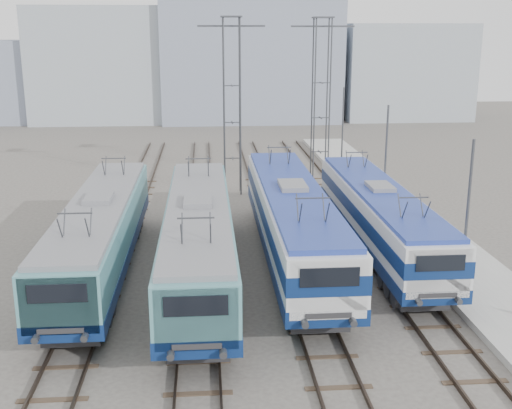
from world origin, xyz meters
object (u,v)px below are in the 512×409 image
object	(u,v)px
locomotive_far_left	(100,231)
mast_mid	(385,165)
locomotive_center_right	(293,218)
mast_front	(466,225)
mast_rear	(342,134)
catenary_tower_west	(232,98)
locomotive_center_left	(199,236)
catenary_tower_east	(321,95)
locomotive_far_right	(380,215)

from	to	relation	value
locomotive_far_left	mast_mid	bearing A→B (deg)	26.30
locomotive_center_right	mast_mid	xyz separation A→B (m)	(6.35, 6.72, 1.09)
mast_front	locomotive_center_right	bearing A→B (deg)	140.26
mast_rear	catenary_tower_west	bearing A→B (deg)	-155.06
locomotive_center_left	mast_rear	distance (m)	23.53
locomotive_center_right	catenary_tower_east	bearing A→B (deg)	75.74
mast_front	mast_rear	size ratio (longest dim) A/B	1.00
locomotive_far_right	catenary_tower_west	bearing A→B (deg)	115.99
mast_mid	mast_rear	xyz separation A→B (m)	(0.00, 12.00, 0.00)
catenary_tower_east	mast_rear	xyz separation A→B (m)	(2.10, 2.00, -3.14)
locomotive_center_left	locomotive_far_right	size ratio (longest dim) A/B	1.07
catenary_tower_west	mast_front	distance (m)	22.00
locomotive_far_right	locomotive_center_right	bearing A→B (deg)	-169.01
locomotive_far_left	catenary_tower_west	world-z (taller)	catenary_tower_west
mast_front	mast_mid	xyz separation A→B (m)	(0.00, 12.00, 0.00)
locomotive_center_left	locomotive_center_right	xyz separation A→B (m)	(4.50, 2.13, 0.12)
locomotive_center_right	mast_mid	size ratio (longest dim) A/B	2.70
mast_front	mast_rear	distance (m)	24.00
locomotive_far_left	catenary_tower_west	xyz separation A→B (m)	(6.75, 15.59, 4.42)
locomotive_center_left	mast_front	bearing A→B (deg)	-16.20
locomotive_center_right	locomotive_center_left	bearing A→B (deg)	-154.70
locomotive_far_left	mast_front	bearing A→B (deg)	-16.04
mast_mid	locomotive_far_left	bearing A→B (deg)	-153.70
locomotive_far_left	locomotive_far_right	world-z (taller)	locomotive_far_left
locomotive_center_left	catenary_tower_east	world-z (taller)	catenary_tower_east
locomotive_far_left	locomotive_center_left	bearing A→B (deg)	-15.64
mast_front	catenary_tower_west	bearing A→B (deg)	113.27
locomotive_center_left	mast_rear	bearing A→B (deg)	62.50
locomotive_center_left	locomotive_far_right	bearing A→B (deg)	18.44
locomotive_center_right	mast_rear	distance (m)	19.80
catenary_tower_west	catenary_tower_east	bearing A→B (deg)	17.10
locomotive_far_left	catenary_tower_west	distance (m)	17.55
locomotive_far_left	mast_rear	bearing A→B (deg)	51.92
locomotive_center_left	catenary_tower_east	size ratio (longest dim) A/B	1.53
locomotive_far_left	locomotive_center_left	world-z (taller)	locomotive_center_left
locomotive_far_right	catenary_tower_west	distance (m)	16.03
locomotive_center_left	catenary_tower_west	distance (m)	17.55
locomotive_far_right	mast_front	xyz separation A→B (m)	(1.85, -6.15, 1.30)
locomotive_center_right	catenary_tower_east	world-z (taller)	catenary_tower_east
locomotive_far_right	mast_rear	size ratio (longest dim) A/B	2.46
locomotive_center_left	locomotive_far_left	bearing A→B (deg)	164.36
mast_rear	mast_mid	bearing A→B (deg)	-90.00
locomotive_far_right	mast_rear	bearing A→B (deg)	84.08
locomotive_far_left	catenary_tower_east	xyz separation A→B (m)	(13.25, 17.59, 4.42)
catenary_tower_east	locomotive_far_left	bearing A→B (deg)	-126.99
locomotive_far_left	catenary_tower_west	bearing A→B (deg)	66.59
locomotive_far_left	mast_front	distance (m)	16.02
mast_mid	locomotive_center_right	bearing A→B (deg)	-133.38
locomotive_far_left	mast_front	xyz separation A→B (m)	(15.35, -4.41, 1.28)
locomotive_center_left	catenary_tower_east	bearing A→B (deg)	65.10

